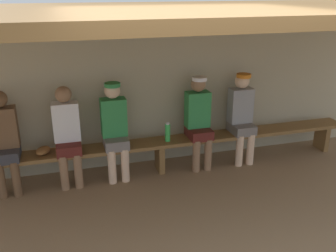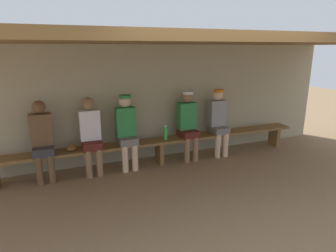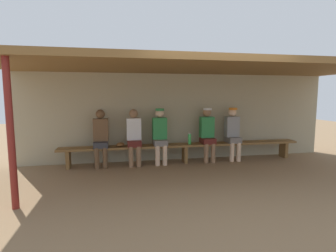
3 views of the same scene
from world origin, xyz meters
TOP-DOWN VIEW (x-y plane):
  - ground_plane at (0.00, 0.00)m, footprint 24.00×24.00m
  - back_wall at (0.00, 2.00)m, footprint 8.00×0.20m
  - dugout_roof at (0.00, 0.70)m, footprint 8.00×2.80m
  - support_post at (-3.13, -0.55)m, footprint 0.10×0.10m
  - bench at (0.00, 1.55)m, footprint 6.00×0.36m
  - player_leftmost at (-0.62, 1.55)m, footprint 0.34×0.42m
  - player_near_post at (-2.01, 1.55)m, footprint 0.34×0.42m
  - player_rightmost at (0.59, 1.55)m, footprint 0.34×0.42m
  - player_in_blue at (1.26, 1.55)m, footprint 0.34×0.42m
  - player_with_sunglasses at (-1.25, 1.55)m, footprint 0.34×0.42m
  - water_bottle_clear at (0.11, 1.52)m, footprint 0.07×0.07m
  - baseball_glove_worn at (-1.58, 1.56)m, footprint 0.26×0.29m

SIDE VIEW (x-z plane):
  - ground_plane at x=0.00m, z-range 0.00..0.00m
  - bench at x=0.00m, z-range 0.16..0.62m
  - baseball_glove_worn at x=-1.58m, z-range 0.46..0.55m
  - water_bottle_clear at x=0.11m, z-range 0.45..0.73m
  - player_near_post at x=-2.01m, z-range 0.06..1.40m
  - player_with_sunglasses at x=-1.25m, z-range 0.06..1.40m
  - player_leftmost at x=-0.62m, z-range 0.07..1.42m
  - player_rightmost at x=0.59m, z-range 0.07..1.42m
  - player_in_blue at x=1.26m, z-range 0.07..1.42m
  - back_wall at x=0.00m, z-range 0.00..2.20m
  - support_post at x=-3.13m, z-range 0.00..2.20m
  - dugout_roof at x=0.00m, z-range 2.20..2.32m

